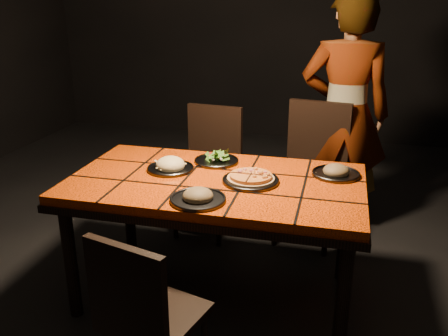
% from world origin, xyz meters
% --- Properties ---
extents(room_shell, '(6.04, 7.04, 3.08)m').
position_xyz_m(room_shell, '(0.00, 0.00, 1.50)').
color(room_shell, black).
rests_on(room_shell, ground).
extents(dining_table, '(1.62, 0.92, 0.75)m').
position_xyz_m(dining_table, '(0.00, 0.00, 0.67)').
color(dining_table, '#FF4E08').
rests_on(dining_table, ground).
extents(chair_near, '(0.46, 0.46, 0.83)m').
position_xyz_m(chair_near, '(-0.08, -0.84, 0.47)').
color(chair_near, black).
rests_on(chair_near, ground).
extents(chair_far_left, '(0.47, 0.47, 0.94)m').
position_xyz_m(chair_far_left, '(-0.28, 0.86, 0.54)').
color(chair_far_left, black).
rests_on(chair_far_left, ground).
extents(chair_far_right, '(0.52, 0.52, 0.99)m').
position_xyz_m(chair_far_right, '(0.47, 0.93, 0.57)').
color(chair_far_right, black).
rests_on(chair_far_right, ground).
extents(diner, '(0.66, 0.44, 1.76)m').
position_xyz_m(diner, '(0.66, 1.14, 0.88)').
color(diner, brown).
rests_on(diner, ground).
extents(plate_pizza, '(0.31, 0.31, 0.04)m').
position_xyz_m(plate_pizza, '(0.19, 0.00, 0.77)').
color(plate_pizza, '#333338').
rests_on(plate_pizza, dining_table).
extents(plate_pasta, '(0.27, 0.27, 0.09)m').
position_xyz_m(plate_pasta, '(-0.29, 0.07, 0.77)').
color(plate_pasta, '#333338').
rests_on(plate_pasta, dining_table).
extents(plate_salad, '(0.27, 0.27, 0.07)m').
position_xyz_m(plate_salad, '(-0.07, 0.27, 0.78)').
color(plate_salad, '#333338').
rests_on(plate_salad, dining_table).
extents(plate_mushroom_a, '(0.28, 0.28, 0.09)m').
position_xyz_m(plate_mushroom_a, '(-0.01, -0.31, 0.77)').
color(plate_mushroom_a, '#333338').
rests_on(plate_mushroom_a, dining_table).
extents(plate_mushroom_b, '(0.27, 0.27, 0.09)m').
position_xyz_m(plate_mushroom_b, '(0.64, 0.22, 0.77)').
color(plate_mushroom_b, '#333338').
rests_on(plate_mushroom_b, dining_table).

